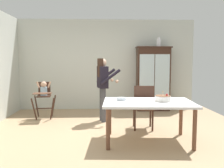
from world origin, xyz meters
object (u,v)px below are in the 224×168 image
(china_cabinet, at_px, (153,78))
(high_chair_with_toddler, at_px, (44,93))
(adult_person, at_px, (103,82))
(ceramic_vase, at_px, (159,43))
(birthday_cake, at_px, (163,98))
(serving_bowl, at_px, (121,99))
(dining_chair_far_side, at_px, (144,104))
(dining_table, at_px, (148,106))

(china_cabinet, bearing_deg, high_chair_with_toddler, -163.40)
(china_cabinet, bearing_deg, adult_person, -139.40)
(ceramic_vase, height_order, birthday_cake, ceramic_vase)
(high_chair_with_toddler, xyz_separation_m, serving_bowl, (1.84, -1.78, 0.11))
(china_cabinet, distance_m, high_chair_with_toddler, 3.15)
(china_cabinet, distance_m, dining_chair_far_side, 2.22)
(serving_bowl, bearing_deg, china_cabinet, 66.51)
(ceramic_vase, xyz_separation_m, dining_table, (-0.85, -2.83, -1.34))
(ceramic_vase, height_order, serving_bowl, ceramic_vase)
(high_chair_with_toddler, relative_size, birthday_cake, 3.39)
(high_chair_with_toddler, bearing_deg, serving_bowl, -50.27)
(ceramic_vase, bearing_deg, adult_person, -142.11)
(china_cabinet, xyz_separation_m, ceramic_vase, (0.16, 0.00, 1.05))
(ceramic_vase, distance_m, adult_person, 2.34)
(birthday_cake, relative_size, serving_bowl, 1.56)
(adult_person, distance_m, dining_table, 1.77)
(china_cabinet, xyz_separation_m, dining_chair_far_side, (-0.64, -2.09, -0.39))
(adult_person, bearing_deg, ceramic_vase, -66.40)
(high_chair_with_toddler, bearing_deg, adult_person, -20.62)
(adult_person, xyz_separation_m, dining_chair_far_side, (0.85, -0.81, -0.41))
(ceramic_vase, relative_size, dining_table, 0.16)
(china_cabinet, relative_size, ceramic_vase, 6.97)
(dining_table, relative_size, dining_chair_far_side, 1.74)
(serving_bowl, height_order, dining_chair_far_side, dining_chair_far_side)
(birthday_cake, height_order, dining_chair_far_side, dining_chair_far_side)
(dining_chair_far_side, bearing_deg, china_cabinet, -102.62)
(ceramic_vase, relative_size, dining_chair_far_side, 0.28)
(high_chair_with_toddler, xyz_separation_m, adult_person, (1.51, -0.39, 0.31))
(adult_person, bearing_deg, china_cabinet, -63.69)
(dining_chair_far_side, bearing_deg, ceramic_vase, -106.40)
(china_cabinet, xyz_separation_m, birthday_cake, (-0.42, -2.82, -0.15))
(china_cabinet, height_order, dining_table, china_cabinet)
(dining_table, distance_m, birthday_cake, 0.31)
(high_chair_with_toddler, height_order, dining_table, high_chair_with_toddler)
(adult_person, height_order, dining_table, adult_person)
(high_chair_with_toddler, relative_size, adult_person, 0.62)
(dining_chair_far_side, bearing_deg, serving_bowl, 52.76)
(dining_table, bearing_deg, ceramic_vase, 73.35)
(china_cabinet, distance_m, adult_person, 1.97)
(adult_person, distance_m, serving_bowl, 1.45)
(serving_bowl, xyz_separation_m, dining_chair_far_side, (0.52, 0.58, -0.21))
(adult_person, relative_size, serving_bowl, 8.50)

